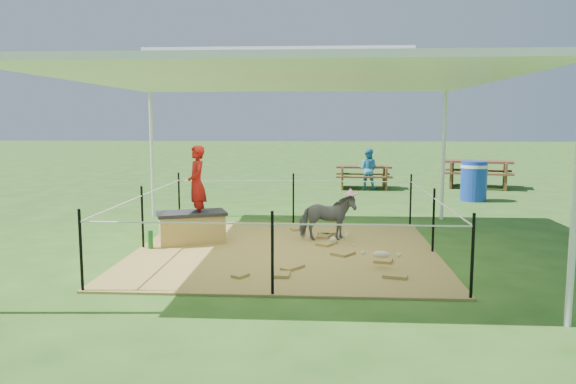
# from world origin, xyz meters

# --- Properties ---
(ground) EXTENTS (90.00, 90.00, 0.00)m
(ground) POSITION_xyz_m (0.00, 0.00, 0.00)
(ground) COLOR #2D5919
(ground) RESTS_ON ground
(hay_patch) EXTENTS (4.60, 4.60, 0.03)m
(hay_patch) POSITION_xyz_m (0.00, 0.00, 0.01)
(hay_patch) COLOR brown
(hay_patch) RESTS_ON ground
(canopy_tent) EXTENTS (6.30, 6.30, 2.90)m
(canopy_tent) POSITION_xyz_m (0.00, 0.00, 2.69)
(canopy_tent) COLOR silver
(canopy_tent) RESTS_ON ground
(rope_fence) EXTENTS (4.54, 4.54, 1.00)m
(rope_fence) POSITION_xyz_m (0.00, -0.00, 0.64)
(rope_fence) COLOR black
(rope_fence) RESTS_ON ground
(straw_bale) EXTENTS (1.14, 0.84, 0.46)m
(straw_bale) POSITION_xyz_m (-1.56, 0.38, 0.26)
(straw_bale) COLOR olive
(straw_bale) RESTS_ON hay_patch
(dark_cloth) EXTENTS (1.23, 0.92, 0.06)m
(dark_cloth) POSITION_xyz_m (-1.56, 0.38, 0.51)
(dark_cloth) COLOR black
(dark_cloth) RESTS_ON straw_bale
(woman) EXTENTS (0.43, 0.52, 1.23)m
(woman) POSITION_xyz_m (-1.46, 0.38, 1.10)
(woman) COLOR #A91410
(woman) RESTS_ON straw_bale
(green_bottle) EXTENTS (0.10, 0.10, 0.29)m
(green_bottle) POSITION_xyz_m (-2.11, -0.07, 0.17)
(green_bottle) COLOR #176822
(green_bottle) RESTS_ON hay_patch
(pony) EXTENTS (0.96, 0.55, 0.77)m
(pony) POSITION_xyz_m (0.65, 0.69, 0.42)
(pony) COLOR #49494E
(pony) RESTS_ON hay_patch
(pink_hat) EXTENTS (0.24, 0.24, 0.11)m
(pink_hat) POSITION_xyz_m (0.65, 0.69, 0.86)
(pink_hat) COLOR #FF93C4
(pink_hat) RESTS_ON pony
(foal) EXTENTS (0.85, 0.57, 0.43)m
(foal) POSITION_xyz_m (1.36, -1.04, 0.25)
(foal) COLOR #BEB08B
(foal) RESTS_ON hay_patch
(trash_barrel) EXTENTS (0.70, 0.70, 1.00)m
(trash_barrel) POSITION_xyz_m (4.35, 5.76, 0.50)
(trash_barrel) COLOR #163AA9
(trash_barrel) RESTS_ON ground
(picnic_table_near) EXTENTS (1.64, 1.20, 0.67)m
(picnic_table_near) POSITION_xyz_m (1.77, 8.17, 0.34)
(picnic_table_near) COLOR brown
(picnic_table_near) RESTS_ON ground
(picnic_table_far) EXTENTS (2.25, 1.87, 0.81)m
(picnic_table_far) POSITION_xyz_m (5.23, 8.61, 0.41)
(picnic_table_far) COLOR #51351C
(picnic_table_far) RESTS_ON ground
(distant_person) EXTENTS (0.69, 0.60, 1.20)m
(distant_person) POSITION_xyz_m (1.87, 7.88, 0.60)
(distant_person) COLOR #3895D4
(distant_person) RESTS_ON ground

